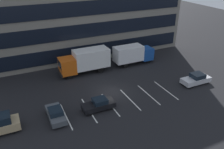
{
  "coord_description": "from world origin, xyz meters",
  "views": [
    {
      "loc": [
        -11.47,
        -24.74,
        16.25
      ],
      "look_at": [
        1.16,
        2.21,
        1.4
      ],
      "focal_mm": 37.43,
      "sensor_mm": 36.0,
      "label": 1
    }
  ],
  "objects_px": {
    "box_truck_blue": "(133,54)",
    "sedan_silver": "(196,79)",
    "sedan_black": "(99,104)",
    "sedan_charcoal": "(56,114)",
    "box_truck_orange": "(85,60)"
  },
  "relations": [
    {
      "from": "box_truck_blue",
      "to": "sedan_silver",
      "type": "xyz_separation_m",
      "value": [
        4.75,
        -10.05,
        -1.1
      ]
    },
    {
      "from": "sedan_black",
      "to": "sedan_charcoal",
      "type": "height_order",
      "value": "sedan_charcoal"
    },
    {
      "from": "sedan_silver",
      "to": "sedan_charcoal",
      "type": "height_order",
      "value": "sedan_silver"
    },
    {
      "from": "box_truck_orange",
      "to": "sedan_charcoal",
      "type": "relative_size",
      "value": 2.0
    },
    {
      "from": "box_truck_orange",
      "to": "box_truck_blue",
      "type": "bearing_deg",
      "value": -1.2
    },
    {
      "from": "box_truck_blue",
      "to": "sedan_charcoal",
      "type": "relative_size",
      "value": 1.76
    },
    {
      "from": "sedan_black",
      "to": "sedan_charcoal",
      "type": "relative_size",
      "value": 0.99
    },
    {
      "from": "box_truck_blue",
      "to": "sedan_charcoal",
      "type": "bearing_deg",
      "value": -147.62
    },
    {
      "from": "box_truck_orange",
      "to": "sedan_black",
      "type": "distance_m",
      "value": 10.51
    },
    {
      "from": "box_truck_orange",
      "to": "sedan_silver",
      "type": "distance_m",
      "value": 16.72
    },
    {
      "from": "sedan_black",
      "to": "box_truck_orange",
      "type": "bearing_deg",
      "value": 79.2
    },
    {
      "from": "sedan_charcoal",
      "to": "box_truck_orange",
      "type": "bearing_deg",
      "value": 54.77
    },
    {
      "from": "sedan_charcoal",
      "to": "box_truck_blue",
      "type": "bearing_deg",
      "value": 32.38
    },
    {
      "from": "box_truck_blue",
      "to": "sedan_charcoal",
      "type": "xyz_separation_m",
      "value": [
        -15.45,
        -9.8,
        -1.16
      ]
    },
    {
      "from": "box_truck_orange",
      "to": "sedan_silver",
      "type": "relative_size",
      "value": 1.85
    }
  ]
}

